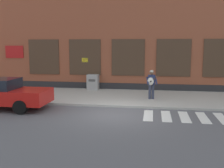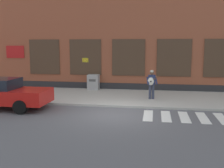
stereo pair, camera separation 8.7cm
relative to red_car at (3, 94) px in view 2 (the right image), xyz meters
The scene contains 7 objects.
ground_plane 5.76m from the red_car, ahead, with size 160.00×160.00×0.00m, color #56565B.
sidewalk 6.81m from the red_car, 32.63° to the left, with size 28.00×5.05×0.12m.
building_backdrop 10.36m from the red_car, 55.07° to the left, with size 28.00×4.06×7.27m.
crosswalk 9.69m from the red_car, ahead, with size 5.20×1.90×0.01m.
red_car is the anchor object (origin of this frame).
busker 7.97m from the red_car, 22.57° to the left, with size 0.75×0.60×1.65m.
utility_box 6.61m from the red_car, 59.95° to the left, with size 0.77×0.63×1.05m.
Camera 2 is at (1.83, -11.67, 3.15)m, focal length 42.00 mm.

